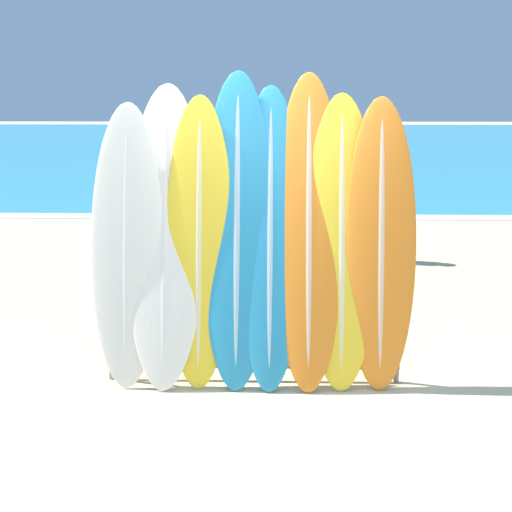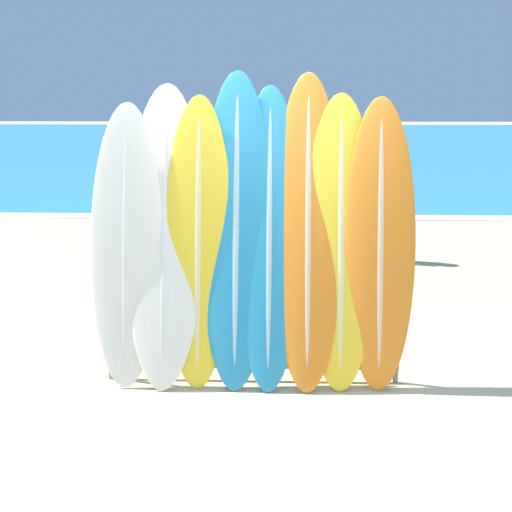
{
  "view_description": "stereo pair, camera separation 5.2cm",
  "coord_description": "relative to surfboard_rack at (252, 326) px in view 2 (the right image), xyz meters",
  "views": [
    {
      "loc": [
        -0.14,
        -4.5,
        2.08
      ],
      "look_at": [
        -0.31,
        1.45,
        0.81
      ],
      "focal_mm": 50.0,
      "sensor_mm": 36.0,
      "label": 1
    },
    {
      "loc": [
        -0.08,
        -4.5,
        2.08
      ],
      "look_at": [
        -0.31,
        1.45,
        0.81
      ],
      "focal_mm": 50.0,
      "sensor_mm": 36.0,
      "label": 2
    }
  ],
  "objects": [
    {
      "name": "ground_plane",
      "position": [
        0.31,
        -0.65,
        -0.43
      ],
      "size": [
        160.0,
        160.0,
        0.0
      ],
      "primitive_type": "plane",
      "color": "#CCB789"
    },
    {
      "name": "ocean_water",
      "position": [
        0.31,
        37.31,
        -0.43
      ],
      "size": [
        120.0,
        60.0,
        0.01
      ],
      "color": "teal",
      "rests_on": "ground_plane"
    },
    {
      "name": "surfboard_rack",
      "position": [
        0.0,
        0.0,
        0.0
      ],
      "size": [
        2.23,
        0.04,
        0.79
      ],
      "color": "gray",
      "rests_on": "ground_plane"
    },
    {
      "name": "surfboard_slot_0",
      "position": [
        -0.94,
        0.03,
        0.62
      ],
      "size": [
        0.54,
        0.51,
        2.1
      ],
      "color": "silver",
      "rests_on": "ground_plane"
    },
    {
      "name": "surfboard_slot_1",
      "position": [
        -0.66,
        0.06,
        0.69
      ],
      "size": [
        0.6,
        0.7,
        2.24
      ],
      "color": "silver",
      "rests_on": "ground_plane"
    },
    {
      "name": "surfboard_slot_2",
      "position": [
        -0.4,
        0.04,
        0.64
      ],
      "size": [
        0.51,
        0.53,
        2.16
      ],
      "color": "yellow",
      "rests_on": "ground_plane"
    },
    {
      "name": "surfboard_slot_3",
      "position": [
        -0.12,
        0.07,
        0.74
      ],
      "size": [
        0.54,
        0.67,
        2.34
      ],
      "color": "teal",
      "rests_on": "ground_plane"
    },
    {
      "name": "surfboard_slot_4",
      "position": [
        0.13,
        0.06,
        0.68
      ],
      "size": [
        0.49,
        0.69,
        2.23
      ],
      "color": "teal",
      "rests_on": "ground_plane"
    },
    {
      "name": "surfboard_slot_5",
      "position": [
        0.41,
        0.07,
        0.73
      ],
      "size": [
        0.52,
        0.73,
        2.33
      ],
      "color": "orange",
      "rests_on": "ground_plane"
    },
    {
      "name": "surfboard_slot_6",
      "position": [
        0.66,
        0.05,
        0.65
      ],
      "size": [
        0.54,
        0.57,
        2.17
      ],
      "color": "yellow",
      "rests_on": "ground_plane"
    },
    {
      "name": "surfboard_slot_7",
      "position": [
        0.94,
        0.02,
        0.64
      ],
      "size": [
        0.52,
        0.49,
        2.14
      ],
      "color": "orange",
      "rests_on": "ground_plane"
    },
    {
      "name": "person_near_water",
      "position": [
        0.04,
        6.49,
        0.42
      ],
      "size": [
        0.27,
        0.24,
        1.57
      ],
      "rotation": [
        0.0,
        0.0,
        0.55
      ],
      "color": "#A87A5B",
      "rests_on": "ground_plane"
    },
    {
      "name": "person_mid_beach",
      "position": [
        1.21,
        4.39,
        0.48
      ],
      "size": [
        0.29,
        0.25,
        1.68
      ],
      "rotation": [
        0.0,
        0.0,
        0.48
      ],
      "color": "tan",
      "rests_on": "ground_plane"
    },
    {
      "name": "person_far_left",
      "position": [
        -1.24,
        7.1,
        0.56
      ],
      "size": [
        0.24,
        0.3,
        1.82
      ],
      "rotation": [
        0.0,
        0.0,
        4.89
      ],
      "color": "tan",
      "rests_on": "ground_plane"
    }
  ]
}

